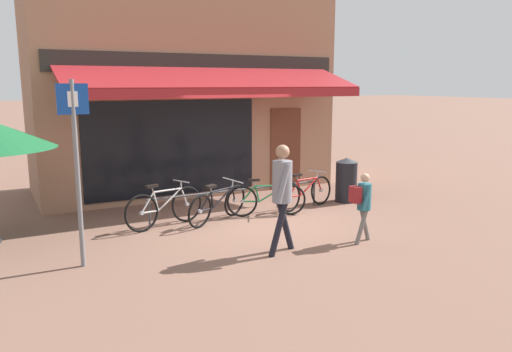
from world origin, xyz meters
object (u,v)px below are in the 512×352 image
Objects in this scene: bicycle_black at (218,204)px; pedestrian_adult at (282,186)px; bicycle_silver at (165,207)px; bicycle_red at (305,192)px; litter_bin at (346,180)px; pedestrian_child at (363,199)px; parking_sign at (76,156)px; bicycle_green at (266,199)px.

pedestrian_adult reaches higher than bicycle_black.
bicycle_red is at bearing -16.69° from bicycle_silver.
litter_bin is at bearing -9.66° from bicycle_red.
pedestrian_child is at bearing -58.87° from bicycle_silver.
bicycle_silver is 1.39× the size of pedestrian_child.
bicycle_black is 3.37m from litter_bin.
bicycle_red is 0.92× the size of pedestrian_adult.
bicycle_red is 5.34m from parking_sign.
pedestrian_adult reaches higher than bicycle_silver.
pedestrian_adult is 1.55m from pedestrian_child.
parking_sign reaches higher than bicycle_black.
bicycle_black is 0.98× the size of bicycle_red.
bicycle_black is 2.93m from pedestrian_child.
litter_bin is at bearing 25.60° from bicycle_green.
bicycle_red reaches higher than bicycle_green.
bicycle_black is at bearing 169.88° from bicycle_red.
parking_sign reaches higher than litter_bin.
bicycle_green is 0.58× the size of parking_sign.
litter_bin is 0.37× the size of parking_sign.
litter_bin reaches higher than bicycle_red.
litter_bin reaches higher than bicycle_silver.
bicycle_black is 3.36m from parking_sign.
bicycle_green is (1.09, -0.03, -0.01)m from bicycle_black.
bicycle_black is 2.17m from bicycle_red.
bicycle_black is 1.09m from bicycle_green.
litter_bin is (1.19, 0.07, 0.16)m from bicycle_red.
bicycle_silver is 3.75m from pedestrian_child.
parking_sign is (-3.90, -1.26, 1.34)m from bicycle_green.
bicycle_green is 2.28m from litter_bin.
bicycle_green is at bearing 17.83° from parking_sign.
litter_bin reaches higher than bicycle_green.
pedestrian_child is (0.58, -2.35, 0.42)m from bicycle_green.
pedestrian_adult is (-0.92, -2.14, 0.76)m from bicycle_green.
bicycle_black is at bearing -161.13° from bicycle_green.
bicycle_silver is 1.06m from bicycle_black.
pedestrian_adult is at bearing -143.53° from litter_bin.
bicycle_red is at bearing -24.01° from bicycle_black.
pedestrian_child is 1.19× the size of litter_bin.
parking_sign is (-2.81, -1.28, 1.33)m from bicycle_black.
bicycle_red is 3.13m from pedestrian_adult.
bicycle_silver reaches higher than bicycle_green.
bicycle_black reaches higher than bicycle_green.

